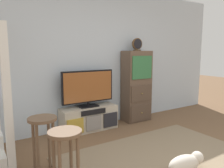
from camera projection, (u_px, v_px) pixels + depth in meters
back_wall at (96, 57)px, 4.31m from camera, size 6.40×0.12×2.70m
area_rug at (162, 161)px, 2.96m from camera, size 2.60×1.80×0.01m
media_console at (89, 118)px, 4.09m from camera, size 1.07×0.38×0.44m
television at (88, 88)px, 4.03m from camera, size 1.01×0.22×0.68m
side_cabinet at (136, 86)px, 4.62m from camera, size 0.58×0.38×1.48m
desk_clock at (137, 44)px, 4.48m from camera, size 0.23×0.08×0.26m
bar_stool_near at (65, 147)px, 2.19m from camera, size 0.34×0.34×0.69m
bar_stool_far at (43, 132)px, 2.60m from camera, size 0.34×0.34×0.69m
dog at (186, 163)px, 2.67m from camera, size 0.54×0.26×0.23m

